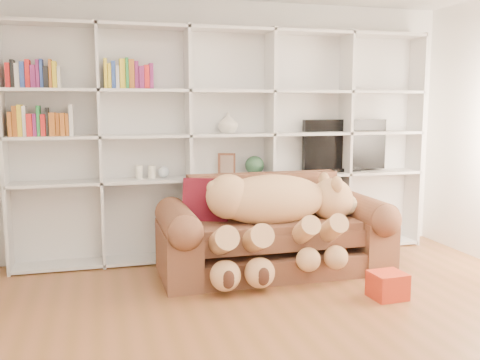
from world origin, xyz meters
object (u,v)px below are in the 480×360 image
object	(u,v)px
sofa	(273,236)
gift_box	(388,285)
tv	(344,146)
teddy_bear	(275,210)

from	to	relation	value
sofa	gift_box	world-z (taller)	sofa
sofa	tv	distance (m)	1.50
sofa	gift_box	size ratio (longest dim) A/B	7.95
sofa	tv	xyz separation A→B (m)	(1.07, 0.68, 0.80)
sofa	teddy_bear	xyz separation A→B (m)	(-0.05, -0.18, 0.29)
sofa	tv	world-z (taller)	tv
gift_box	tv	bearing A→B (deg)	76.91
sofa	gift_box	distance (m)	1.22
teddy_bear	gift_box	xyz separation A→B (m)	(0.73, -0.79, -0.53)
teddy_bear	gift_box	bearing A→B (deg)	-47.69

